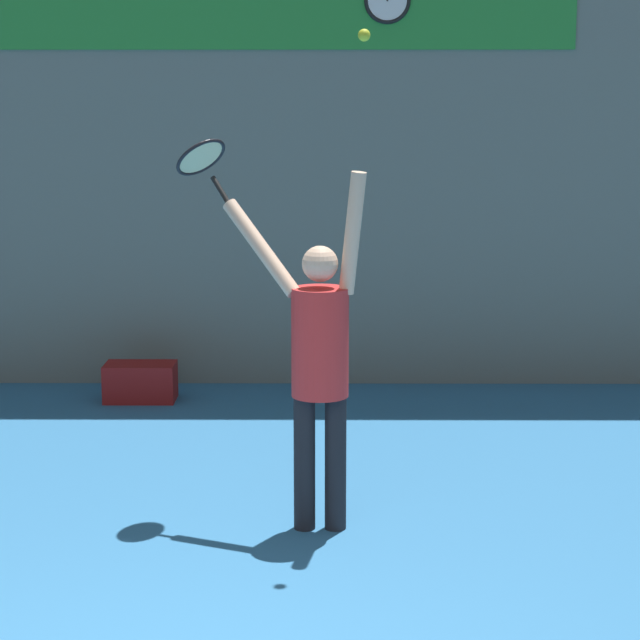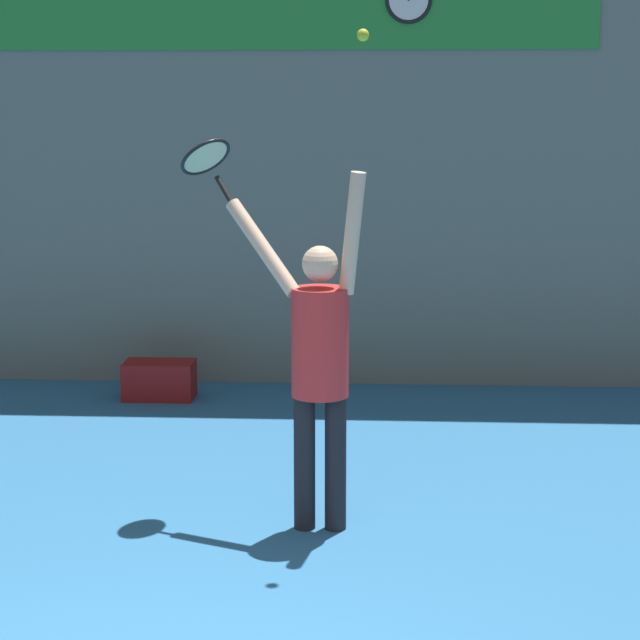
{
  "view_description": "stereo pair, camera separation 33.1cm",
  "coord_description": "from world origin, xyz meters",
  "px_view_note": "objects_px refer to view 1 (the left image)",
  "views": [
    {
      "loc": [
        0.64,
        -3.99,
        2.53
      ],
      "look_at": [
        0.61,
        2.7,
        1.29
      ],
      "focal_mm": 65.0,
      "sensor_mm": 36.0,
      "label": 1
    },
    {
      "loc": [
        0.97,
        -3.98,
        2.53
      ],
      "look_at": [
        0.61,
        2.7,
        1.29
      ],
      "focal_mm": 65.0,
      "sensor_mm": 36.0,
      "label": 2
    }
  ],
  "objects_px": {
    "tennis_racket": "(202,160)",
    "equipment_bag": "(140,382)",
    "tennis_ball": "(364,35)",
    "tennis_player": "(319,355)",
    "scoreboard_clock": "(387,0)"
  },
  "relations": [
    {
      "from": "equipment_bag",
      "to": "tennis_player",
      "type": "bearing_deg",
      "value": -62.99
    },
    {
      "from": "scoreboard_clock",
      "to": "tennis_ball",
      "type": "xyz_separation_m",
      "value": [
        -0.32,
        -3.82,
        -0.52
      ]
    },
    {
      "from": "tennis_ball",
      "to": "equipment_bag",
      "type": "bearing_deg",
      "value": 119.49
    },
    {
      "from": "tennis_player",
      "to": "tennis_ball",
      "type": "relative_size",
      "value": 31.48
    },
    {
      "from": "tennis_racket",
      "to": "tennis_player",
      "type": "bearing_deg",
      "value": -33.44
    },
    {
      "from": "tennis_racket",
      "to": "equipment_bag",
      "type": "xyz_separation_m",
      "value": [
        -0.85,
        2.61,
        -2.04
      ]
    },
    {
      "from": "scoreboard_clock",
      "to": "equipment_bag",
      "type": "height_order",
      "value": "scoreboard_clock"
    },
    {
      "from": "equipment_bag",
      "to": "tennis_ball",
      "type": "bearing_deg",
      "value": -60.51
    },
    {
      "from": "tennis_ball",
      "to": "equipment_bag",
      "type": "height_order",
      "value": "tennis_ball"
    },
    {
      "from": "tennis_ball",
      "to": "equipment_bag",
      "type": "distance_m",
      "value": 4.61
    },
    {
      "from": "scoreboard_clock",
      "to": "tennis_racket",
      "type": "distance_m",
      "value": 3.67
    },
    {
      "from": "tennis_racket",
      "to": "equipment_bag",
      "type": "height_order",
      "value": "tennis_racket"
    },
    {
      "from": "tennis_player",
      "to": "scoreboard_clock",
      "type": "bearing_deg",
      "value": 81.17
    },
    {
      "from": "scoreboard_clock",
      "to": "tennis_ball",
      "type": "distance_m",
      "value": 3.87
    },
    {
      "from": "tennis_ball",
      "to": "tennis_player",
      "type": "bearing_deg",
      "value": 150.8
    }
  ]
}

